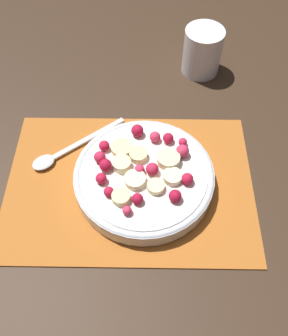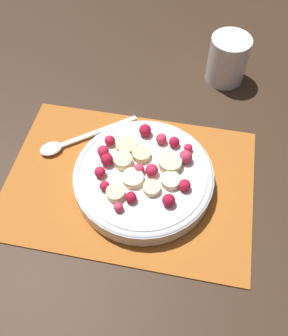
% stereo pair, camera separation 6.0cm
% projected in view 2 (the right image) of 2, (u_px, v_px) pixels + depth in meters
% --- Properties ---
extents(ground_plane, '(3.00, 3.00, 0.00)m').
position_uv_depth(ground_plane, '(130.00, 182.00, 0.63)').
color(ground_plane, '#382619').
extents(placemat, '(0.41, 0.29, 0.01)m').
position_uv_depth(placemat, '(130.00, 181.00, 0.63)').
color(placemat, '#B26023').
rests_on(placemat, ground_plane).
extents(fruit_bowl, '(0.23, 0.23, 0.05)m').
position_uv_depth(fruit_bowl, '(144.00, 174.00, 0.61)').
color(fruit_bowl, silver).
rests_on(fruit_bowl, placemat).
extents(spoon, '(0.16, 0.13, 0.01)m').
position_uv_depth(spoon, '(69.00, 142.00, 0.67)').
color(spoon, silver).
rests_on(spoon, placemat).
extents(drinking_glass, '(0.08, 0.08, 0.09)m').
position_uv_depth(drinking_glass, '(228.00, 59.00, 0.74)').
color(drinking_glass, white).
rests_on(drinking_glass, ground_plane).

